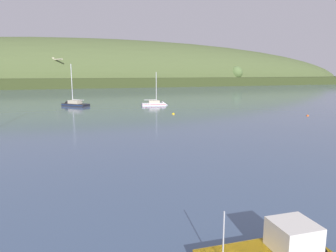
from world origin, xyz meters
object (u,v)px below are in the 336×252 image
Objects in this scene: sailboat_outer_reach at (73,105)px; mooring_buoy_midchannel at (308,116)px; sailboat_near_mooring at (157,105)px; dockside_crane at (54,73)px; mooring_buoy_foreground at (173,114)px.

sailboat_outer_reach reaches higher than mooring_buoy_midchannel.
sailboat_near_mooring is at bearing 126.63° from mooring_buoy_midchannel.
sailboat_near_mooring is 36.14m from mooring_buoy_midchannel.
sailboat_near_mooring is at bearing -18.59° from dockside_crane.
dockside_crane is at bearing 99.14° from mooring_buoy_foreground.
dockside_crane is 112.86m from sailboat_outer_reach.
mooring_buoy_midchannel is at bearing -25.71° from mooring_buoy_foreground.
dockside_crane is 154.91m from mooring_buoy_midchannel.
mooring_buoy_foreground is (18.29, -23.82, -0.19)m from sailboat_outer_reach.
dockside_crane is 138.34m from mooring_buoy_foreground.
sailboat_outer_reach is at bearing -28.23° from dockside_crane.
sailboat_near_mooring reaches higher than mooring_buoy_midchannel.
mooring_buoy_midchannel is at bearing -43.42° from sailboat_near_mooring.
sailboat_near_mooring reaches higher than mooring_buoy_foreground.
sailboat_outer_reach is at bearing 127.52° from mooring_buoy_foreground.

